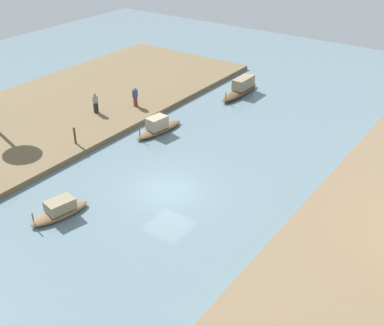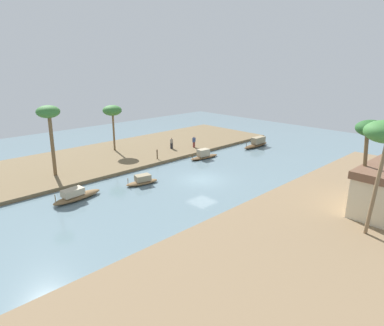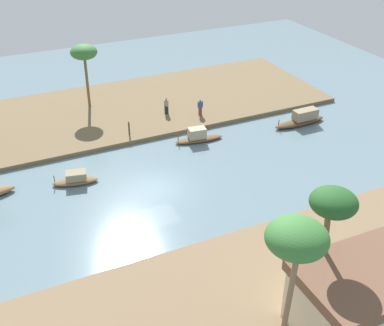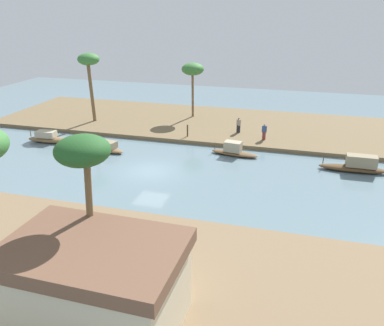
{
  "view_description": "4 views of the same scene",
  "coord_description": "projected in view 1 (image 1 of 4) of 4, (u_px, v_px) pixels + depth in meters",
  "views": [
    {
      "loc": [
        18.47,
        14.78,
        15.16
      ],
      "look_at": [
        -2.49,
        -0.09,
        0.66
      ],
      "focal_mm": 45.53,
      "sensor_mm": 36.0,
      "label": 1
    },
    {
      "loc": [
        22.76,
        22.14,
        11.51
      ],
      "look_at": [
        -1.49,
        -3.09,
        0.79
      ],
      "focal_mm": 30.53,
      "sensor_mm": 36.0,
      "label": 2
    },
    {
      "loc": [
        10.53,
        28.21,
        19.87
      ],
      "look_at": [
        -2.86,
        -0.47,
        1.14
      ],
      "focal_mm": 46.53,
      "sensor_mm": 36.0,
      "label": 3
    },
    {
      "loc": [
        -11.19,
        27.37,
        12.28
      ],
      "look_at": [
        -3.23,
        -0.68,
        0.76
      ],
      "focal_mm": 37.76,
      "sensor_mm": 36.0,
      "label": 4
    }
  ],
  "objects": [
    {
      "name": "person_on_near_bank",
      "position": [
        135.0,
        97.0,
        37.72
      ],
      "size": [
        0.48,
        0.38,
        1.55
      ],
      "rotation": [
        0.0,
        0.0,
        3.34
      ],
      "color": "brown",
      "rests_on": "riverbank_left"
    },
    {
      "name": "person_by_mooring",
      "position": [
        96.0,
        105.0,
        36.65
      ],
      "size": [
        0.52,
        0.52,
        1.54
      ],
      "rotation": [
        0.0,
        0.0,
        5.68
      ],
      "color": "#232328",
      "rests_on": "riverbank_left"
    },
    {
      "name": "riverbank_left",
      "position": [
        16.0,
        128.0,
        34.93
      ],
      "size": [
        43.1,
        13.59,
        0.36
      ],
      "primitive_type": "cube",
      "color": "brown",
      "rests_on": "ground"
    },
    {
      "name": "sampan_near_left_bank",
      "position": [
        241.0,
        88.0,
        40.99
      ],
      "size": [
        5.2,
        1.21,
        1.37
      ],
      "rotation": [
        0.0,
        0.0,
        0.01
      ],
      "color": "brown",
      "rests_on": "river_water"
    },
    {
      "name": "river_water",
      "position": [
        168.0,
        191.0,
        28.02
      ],
      "size": [
        70.87,
        70.87,
        0.0
      ],
      "primitive_type": "plane",
      "color": "slate",
      "rests_on": "ground"
    },
    {
      "name": "sampan_downstream_large",
      "position": [
        60.0,
        210.0,
        25.68
      ],
      "size": [
        3.46,
        1.75,
        0.97
      ],
      "rotation": [
        0.0,
        0.0,
        -0.21
      ],
      "color": "brown",
      "rests_on": "river_water"
    },
    {
      "name": "mooring_post",
      "position": [
        75.0,
        136.0,
        32.17
      ],
      "size": [
        0.14,
        0.14,
        1.16
      ],
      "primitive_type": "cylinder",
      "color": "#4C3823",
      "rests_on": "riverbank_left"
    },
    {
      "name": "sampan_with_red_awning",
      "position": [
        158.0,
        127.0,
        34.52
      ],
      "size": [
        4.26,
        1.59,
        1.22
      ],
      "rotation": [
        0.0,
        0.0,
        -0.13
      ],
      "color": "brown",
      "rests_on": "river_water"
    }
  ]
}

